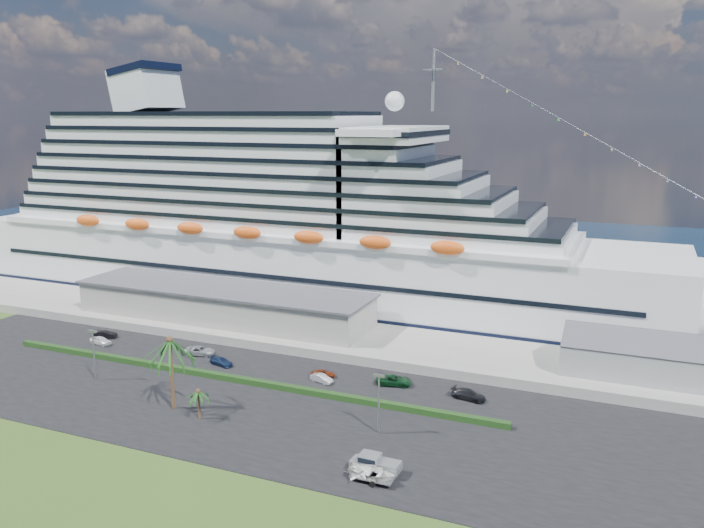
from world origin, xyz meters
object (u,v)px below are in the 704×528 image
at_px(pickup_truck, 375,463).
at_px(boat_trailer, 372,473).
at_px(parked_car_3, 221,361).
at_px(cruise_ship, 294,227).

height_order(pickup_truck, boat_trailer, pickup_truck).
distance_m(parked_car_3, pickup_truck, 43.02).
relative_size(cruise_ship, pickup_truck, 31.66).
bearing_deg(pickup_truck, boat_trailer, -76.80).
bearing_deg(parked_car_3, cruise_ship, 25.37).
relative_size(parked_car_3, boat_trailer, 0.70).
height_order(cruise_ship, pickup_truck, cruise_ship).
xyz_separation_m(cruise_ship, boat_trailer, (45.21, -67.89, -15.36)).
distance_m(cruise_ship, boat_trailer, 83.00).
bearing_deg(boat_trailer, parked_car_3, 145.73).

